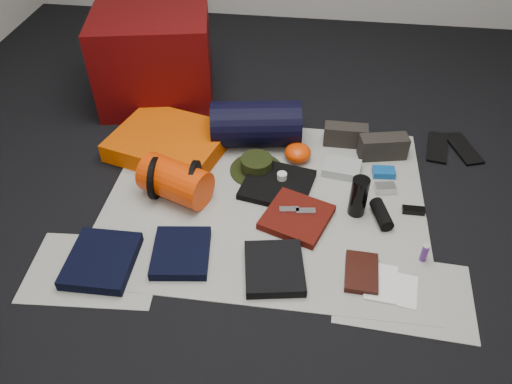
# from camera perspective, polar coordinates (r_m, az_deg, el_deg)

# --- Properties ---
(floor) EXTENTS (4.50, 4.50, 0.02)m
(floor) POSITION_cam_1_polar(r_m,az_deg,el_deg) (2.56, 1.07, -1.05)
(floor) COLOR black
(floor) RESTS_ON ground
(newspaper_mat) EXTENTS (1.60, 1.30, 0.01)m
(newspaper_mat) POSITION_cam_1_polar(r_m,az_deg,el_deg) (2.55, 1.08, -0.84)
(newspaper_mat) COLOR beige
(newspaper_mat) RESTS_ON floor
(newspaper_sheet_front_left) EXTENTS (0.61, 0.44, 0.00)m
(newspaper_sheet_front_left) POSITION_cam_1_polar(r_m,az_deg,el_deg) (2.35, -17.99, -8.40)
(newspaper_sheet_front_left) COLOR beige
(newspaper_sheet_front_left) RESTS_ON floor
(newspaper_sheet_front_right) EXTENTS (0.60, 0.43, 0.00)m
(newspaper_sheet_front_right) POSITION_cam_1_polar(r_m,az_deg,el_deg) (2.25, 16.45, -11.06)
(newspaper_sheet_front_right) COLOR beige
(newspaper_sheet_front_right) RESTS_ON floor
(red_cabinet) EXTENTS (0.78, 0.69, 0.57)m
(red_cabinet) POSITION_cam_1_polar(r_m,az_deg,el_deg) (3.24, -11.53, 14.72)
(red_cabinet) COLOR #4D0506
(red_cabinet) RESTS_ON floor
(sleeping_pad) EXTENTS (0.70, 0.63, 0.11)m
(sleeping_pad) POSITION_cam_1_polar(r_m,az_deg,el_deg) (2.87, -9.86, 5.65)
(sleeping_pad) COLOR #DF4F02
(sleeping_pad) RESTS_ON newspaper_mat
(stuff_sack) EXTENTS (0.39, 0.31, 0.20)m
(stuff_sack) POSITION_cam_1_polar(r_m,az_deg,el_deg) (2.53, -9.21, 1.26)
(stuff_sack) COLOR red
(stuff_sack) RESTS_ON newspaper_mat
(sack_strap_left) EXTENTS (0.02, 0.22, 0.22)m
(sack_strap_left) POSITION_cam_1_polar(r_m,az_deg,el_deg) (2.55, -11.39, 1.57)
(sack_strap_left) COLOR black
(sack_strap_left) RESTS_ON newspaper_mat
(sack_strap_right) EXTENTS (0.03, 0.22, 0.22)m
(sack_strap_right) POSITION_cam_1_polar(r_m,az_deg,el_deg) (2.50, -7.01, 1.19)
(sack_strap_right) COLOR black
(sack_strap_right) RESTS_ON newspaper_mat
(navy_duffel) EXTENTS (0.54, 0.34, 0.26)m
(navy_duffel) POSITION_cam_1_polar(r_m,az_deg,el_deg) (2.83, -0.03, 7.77)
(navy_duffel) COLOR black
(navy_duffel) RESTS_ON newspaper_mat
(boonie_brim) EXTENTS (0.38, 0.38, 0.01)m
(boonie_brim) POSITION_cam_1_polar(r_m,az_deg,el_deg) (2.71, 0.07, 2.54)
(boonie_brim) COLOR black
(boonie_brim) RESTS_ON newspaper_mat
(boonie_crown) EXTENTS (0.17, 0.17, 0.08)m
(boonie_crown) POSITION_cam_1_polar(r_m,az_deg,el_deg) (2.68, 0.07, 3.22)
(boonie_crown) COLOR black
(boonie_crown) RESTS_ON boonie_brim
(hiking_boot_left) EXTENTS (0.24, 0.09, 0.12)m
(hiking_boot_left) POSITION_cam_1_polar(r_m,az_deg,el_deg) (2.91, 10.19, 6.42)
(hiking_boot_left) COLOR #292520
(hiking_boot_left) RESTS_ON newspaper_mat
(hiking_boot_right) EXTENTS (0.28, 0.15, 0.13)m
(hiking_boot_right) POSITION_cam_1_polar(r_m,az_deg,el_deg) (2.86, 14.32, 5.02)
(hiking_boot_right) COLOR #292520
(hiking_boot_right) RESTS_ON newspaper_mat
(flip_flop_left) EXTENTS (0.15, 0.30, 0.02)m
(flip_flop_left) POSITION_cam_1_polar(r_m,az_deg,el_deg) (3.05, 20.00, 4.82)
(flip_flop_left) COLOR black
(flip_flop_left) RESTS_ON floor
(flip_flop_right) EXTENTS (0.20, 0.31, 0.02)m
(flip_flop_right) POSITION_cam_1_polar(r_m,az_deg,el_deg) (3.10, 22.58, 4.64)
(flip_flop_right) COLOR black
(flip_flop_right) RESTS_ON floor
(trousers_navy_a) EXTENTS (0.29, 0.33, 0.05)m
(trousers_navy_a) POSITION_cam_1_polar(r_m,az_deg,el_deg) (2.34, -17.24, -7.47)
(trousers_navy_a) COLOR black
(trousers_navy_a) RESTS_ON newspaper_mat
(trousers_navy_b) EXTENTS (0.29, 0.32, 0.04)m
(trousers_navy_b) POSITION_cam_1_polar(r_m,az_deg,el_deg) (2.29, -8.56, -6.87)
(trousers_navy_b) COLOR black
(trousers_navy_b) RESTS_ON newspaper_mat
(trousers_charcoal) EXTENTS (0.30, 0.33, 0.05)m
(trousers_charcoal) POSITION_cam_1_polar(r_m,az_deg,el_deg) (2.21, 2.09, -8.69)
(trousers_charcoal) COLOR black
(trousers_charcoal) RESTS_ON newspaper_mat
(black_tshirt) EXTENTS (0.40, 0.38, 0.03)m
(black_tshirt) POSITION_cam_1_polar(r_m,az_deg,el_deg) (2.60, 2.46, 0.86)
(black_tshirt) COLOR black
(black_tshirt) RESTS_ON newspaper_mat
(red_shirt) EXTENTS (0.38, 0.38, 0.04)m
(red_shirt) POSITION_cam_1_polar(r_m,az_deg,el_deg) (2.43, 4.69, -2.88)
(red_shirt) COLOR #4D0E08
(red_shirt) RESTS_ON newspaper_mat
(orange_stuff_sack) EXTENTS (0.19, 0.19, 0.10)m
(orange_stuff_sack) POSITION_cam_1_polar(r_m,az_deg,el_deg) (2.77, 4.80, 4.49)
(orange_stuff_sack) COLOR red
(orange_stuff_sack) RESTS_ON newspaper_mat
(first_aid_pouch) EXTENTS (0.22, 0.17, 0.05)m
(first_aid_pouch) POSITION_cam_1_polar(r_m,az_deg,el_deg) (2.73, 9.77, 2.70)
(first_aid_pouch) COLOR #98A199
(first_aid_pouch) RESTS_ON newspaper_mat
(water_bottle) EXTENTS (0.11, 0.11, 0.21)m
(water_bottle) POSITION_cam_1_polar(r_m,az_deg,el_deg) (2.45, 11.65, -0.51)
(water_bottle) COLOR black
(water_bottle) RESTS_ON newspaper_mat
(speaker) EXTENTS (0.11, 0.18, 0.07)m
(speaker) POSITION_cam_1_polar(r_m,az_deg,el_deg) (2.49, 14.15, -2.48)
(speaker) COLOR black
(speaker) RESTS_ON newspaper_mat
(compact_camera) EXTENTS (0.11, 0.08, 0.04)m
(compact_camera) POSITION_cam_1_polar(r_m,az_deg,el_deg) (2.66, 14.51, 0.41)
(compact_camera) COLOR silver
(compact_camera) RESTS_ON newspaper_mat
(cyan_case) EXTENTS (0.12, 0.08, 0.04)m
(cyan_case) POSITION_cam_1_polar(r_m,az_deg,el_deg) (2.76, 14.39, 2.20)
(cyan_case) COLOR #0F4E96
(cyan_case) RESTS_ON newspaper_mat
(toiletry_purple) EXTENTS (0.03, 0.03, 0.09)m
(toiletry_purple) POSITION_cam_1_polar(r_m,az_deg,el_deg) (2.36, 18.68, -6.67)
(toiletry_purple) COLOR #542577
(toiletry_purple) RESTS_ON newspaper_mat
(toiletry_clear) EXTENTS (0.03, 0.03, 0.09)m
(toiletry_clear) POSITION_cam_1_polar(r_m,az_deg,el_deg) (2.36, 18.67, -6.52)
(toiletry_clear) COLOR #B2B7B2
(toiletry_clear) RESTS_ON newspaper_mat
(paperback_book) EXTENTS (0.15, 0.22, 0.03)m
(paperback_book) POSITION_cam_1_polar(r_m,az_deg,el_deg) (2.25, 11.96, -8.98)
(paperback_book) COLOR black
(paperback_book) RESTS_ON newspaper_mat
(map_booklet) EXTENTS (0.16, 0.22, 0.01)m
(map_booklet) POSITION_cam_1_polar(r_m,az_deg,el_deg) (2.25, 14.08, -10.01)
(map_booklet) COLOR white
(map_booklet) RESTS_ON newspaper_mat
(map_printout) EXTENTS (0.16, 0.20, 0.01)m
(map_printout) POSITION_cam_1_polar(r_m,az_deg,el_deg) (2.25, 16.20, -10.66)
(map_printout) COLOR white
(map_printout) RESTS_ON newspaper_mat
(sunglasses) EXTENTS (0.11, 0.04, 0.03)m
(sunglasses) POSITION_cam_1_polar(r_m,az_deg,el_deg) (2.59, 17.54, -2.00)
(sunglasses) COLOR black
(sunglasses) RESTS_ON newspaper_mat
(key_cluster) EXTENTS (0.08, 0.08, 0.01)m
(key_cluster) POSITION_cam_1_polar(r_m,az_deg,el_deg) (2.33, -19.28, -9.04)
(key_cluster) COLOR silver
(key_cluster) RESTS_ON newspaper_mat
(tape_roll) EXTENTS (0.05, 0.05, 0.04)m
(tape_roll) POSITION_cam_1_polar(r_m,az_deg,el_deg) (2.60, 2.99, 1.82)
(tape_roll) COLOR beige
(tape_roll) RESTS_ON black_tshirt
(energy_bar_a) EXTENTS (0.10, 0.05, 0.01)m
(energy_bar_a) POSITION_cam_1_polar(r_m,az_deg,el_deg) (2.43, 3.82, -2.02)
(energy_bar_a) COLOR silver
(energy_bar_a) RESTS_ON red_shirt
(energy_bar_b) EXTENTS (0.10, 0.05, 0.01)m
(energy_bar_b) POSITION_cam_1_polar(r_m,az_deg,el_deg) (2.43, 5.70, -2.19)
(energy_bar_b) COLOR silver
(energy_bar_b) RESTS_ON red_shirt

